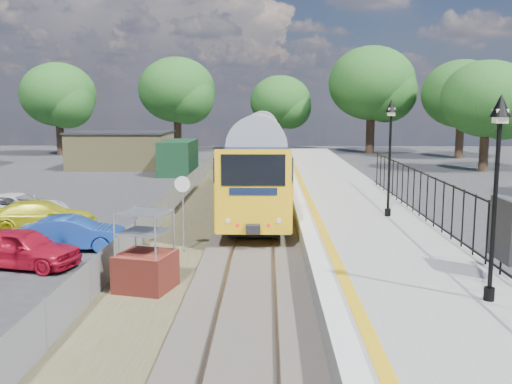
{
  "coord_description": "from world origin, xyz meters",
  "views": [
    {
      "loc": [
        0.51,
        -16.44,
        5.22
      ],
      "look_at": [
        0.06,
        5.03,
        2.0
      ],
      "focal_mm": 40.0,
      "sensor_mm": 36.0,
      "label": 1
    }
  ],
  "objects_px": {
    "brick_plinth": "(145,253)",
    "speed_sign": "(183,201)",
    "car_white": "(18,208)",
    "car_blue": "(73,233)",
    "victorian_lamp_south": "(498,150)",
    "train": "(261,148)",
    "car_yellow": "(42,216)",
    "car_red": "(22,248)",
    "victorian_lamp_north": "(391,131)"
  },
  "relations": [
    {
      "from": "speed_sign",
      "to": "car_blue",
      "type": "bearing_deg",
      "value": 179.46
    },
    {
      "from": "speed_sign",
      "to": "brick_plinth",
      "type": "bearing_deg",
      "value": -90.68
    },
    {
      "from": "car_blue",
      "to": "car_yellow",
      "type": "distance_m",
      "value": 3.98
    },
    {
      "from": "victorian_lamp_south",
      "to": "car_blue",
      "type": "distance_m",
      "value": 14.9
    },
    {
      "from": "victorian_lamp_south",
      "to": "victorian_lamp_north",
      "type": "height_order",
      "value": "same"
    },
    {
      "from": "train",
      "to": "brick_plinth",
      "type": "distance_m",
      "value": 24.76
    },
    {
      "from": "train",
      "to": "car_blue",
      "type": "height_order",
      "value": "train"
    },
    {
      "from": "car_white",
      "to": "train",
      "type": "bearing_deg",
      "value": -31.22
    },
    {
      "from": "victorian_lamp_north",
      "to": "train",
      "type": "xyz_separation_m",
      "value": [
        -5.3,
        17.75,
        -1.96
      ]
    },
    {
      "from": "victorian_lamp_north",
      "to": "car_red",
      "type": "bearing_deg",
      "value": -160.78
    },
    {
      "from": "victorian_lamp_south",
      "to": "car_yellow",
      "type": "xyz_separation_m",
      "value": [
        -14.51,
        11.01,
        -3.65
      ]
    },
    {
      "from": "car_red",
      "to": "speed_sign",
      "type": "bearing_deg",
      "value": -56.06
    },
    {
      "from": "victorian_lamp_north",
      "to": "car_blue",
      "type": "relative_size",
      "value": 1.21
    },
    {
      "from": "car_white",
      "to": "car_yellow",
      "type": "bearing_deg",
      "value": -130.68
    },
    {
      "from": "train",
      "to": "brick_plinth",
      "type": "height_order",
      "value": "train"
    },
    {
      "from": "brick_plinth",
      "to": "car_blue",
      "type": "distance_m",
      "value": 5.93
    },
    {
      "from": "victorian_lamp_south",
      "to": "train",
      "type": "distance_m",
      "value": 28.35
    },
    {
      "from": "brick_plinth",
      "to": "car_blue",
      "type": "relative_size",
      "value": 0.62
    },
    {
      "from": "car_blue",
      "to": "car_white",
      "type": "height_order",
      "value": "car_white"
    },
    {
      "from": "car_blue",
      "to": "speed_sign",
      "type": "bearing_deg",
      "value": -102.54
    },
    {
      "from": "train",
      "to": "car_blue",
      "type": "relative_size",
      "value": 10.75
    },
    {
      "from": "train",
      "to": "brick_plinth",
      "type": "xyz_separation_m",
      "value": [
        -2.96,
        -24.55,
        -1.21
      ]
    },
    {
      "from": "brick_plinth",
      "to": "car_white",
      "type": "distance_m",
      "value": 12.59
    },
    {
      "from": "train",
      "to": "car_white",
      "type": "distance_m",
      "value": 18.46
    },
    {
      "from": "speed_sign",
      "to": "train",
      "type": "bearing_deg",
      "value": 88.53
    },
    {
      "from": "car_blue",
      "to": "victorian_lamp_north",
      "type": "bearing_deg",
      "value": -86.14
    },
    {
      "from": "speed_sign",
      "to": "car_white",
      "type": "relative_size",
      "value": 0.6
    },
    {
      "from": "victorian_lamp_north",
      "to": "brick_plinth",
      "type": "height_order",
      "value": "victorian_lamp_north"
    },
    {
      "from": "victorian_lamp_south",
      "to": "car_white",
      "type": "bearing_deg",
      "value": 141.71
    },
    {
      "from": "victorian_lamp_south",
      "to": "car_red",
      "type": "height_order",
      "value": "victorian_lamp_south"
    },
    {
      "from": "victorian_lamp_south",
      "to": "victorian_lamp_north",
      "type": "relative_size",
      "value": 1.0
    },
    {
      "from": "brick_plinth",
      "to": "speed_sign",
      "type": "bearing_deg",
      "value": 83.79
    },
    {
      "from": "train",
      "to": "speed_sign",
      "type": "bearing_deg",
      "value": -97.0
    },
    {
      "from": "car_blue",
      "to": "car_white",
      "type": "distance_m",
      "value": 6.67
    },
    {
      "from": "victorian_lamp_south",
      "to": "car_blue",
      "type": "height_order",
      "value": "victorian_lamp_south"
    },
    {
      "from": "victorian_lamp_north",
      "to": "car_blue",
      "type": "distance_m",
      "value": 12.67
    },
    {
      "from": "victorian_lamp_north",
      "to": "car_yellow",
      "type": "xyz_separation_m",
      "value": [
        -14.31,
        1.01,
        -3.65
      ]
    },
    {
      "from": "victorian_lamp_south",
      "to": "car_white",
      "type": "relative_size",
      "value": 0.99
    },
    {
      "from": "victorian_lamp_south",
      "to": "brick_plinth",
      "type": "distance_m",
      "value": 9.58
    },
    {
      "from": "victorian_lamp_south",
      "to": "train",
      "type": "bearing_deg",
      "value": 101.21
    },
    {
      "from": "train",
      "to": "car_white",
      "type": "relative_size",
      "value": 8.75
    },
    {
      "from": "brick_plinth",
      "to": "car_yellow",
      "type": "height_order",
      "value": "brick_plinth"
    },
    {
      "from": "victorian_lamp_south",
      "to": "car_yellow",
      "type": "height_order",
      "value": "victorian_lamp_south"
    },
    {
      "from": "brick_plinth",
      "to": "speed_sign",
      "type": "distance_m",
      "value": 4.29
    },
    {
      "from": "victorian_lamp_south",
      "to": "car_yellow",
      "type": "relative_size",
      "value": 1.03
    },
    {
      "from": "victorian_lamp_south",
      "to": "car_yellow",
      "type": "distance_m",
      "value": 18.58
    },
    {
      "from": "speed_sign",
      "to": "victorian_lamp_south",
      "type": "bearing_deg",
      "value": -37.18
    },
    {
      "from": "speed_sign",
      "to": "car_white",
      "type": "xyz_separation_m",
      "value": [
        -8.4,
        5.56,
        -1.26
      ]
    },
    {
      "from": "victorian_lamp_north",
      "to": "car_blue",
      "type": "xyz_separation_m",
      "value": [
        -11.93,
        -2.18,
        -3.67
      ]
    },
    {
      "from": "victorian_lamp_north",
      "to": "victorian_lamp_south",
      "type": "bearing_deg",
      "value": -88.85
    }
  ]
}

